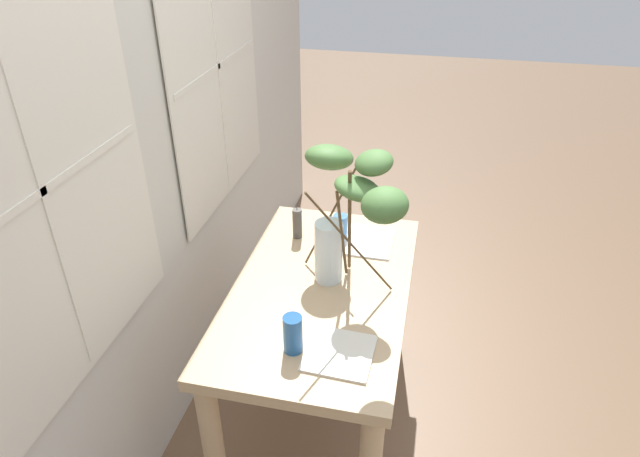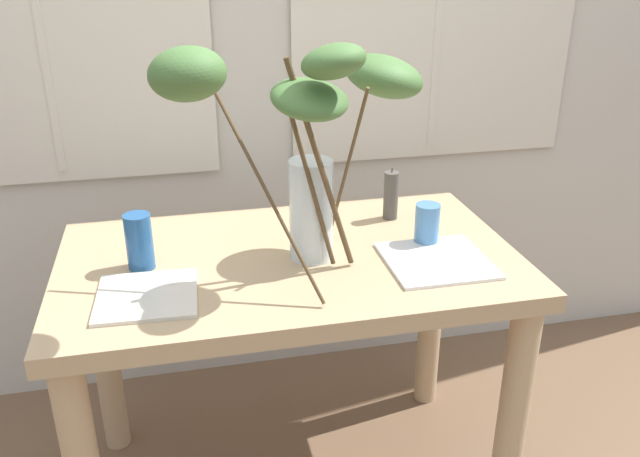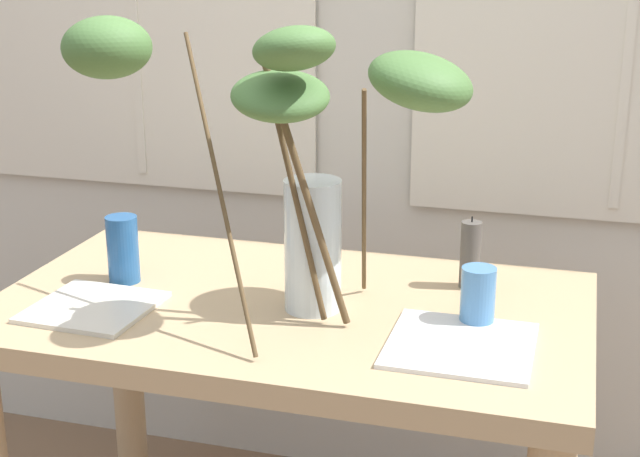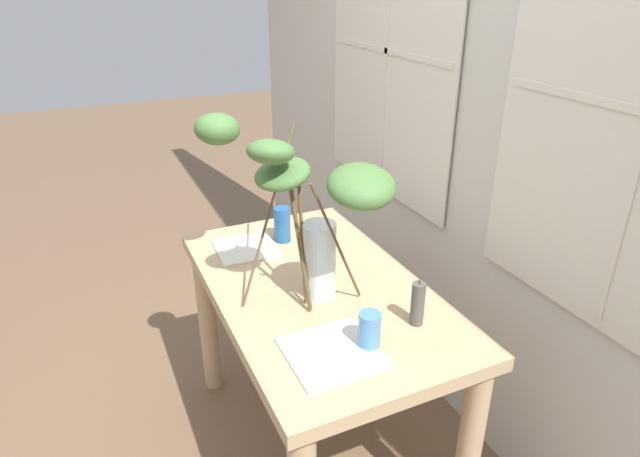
% 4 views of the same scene
% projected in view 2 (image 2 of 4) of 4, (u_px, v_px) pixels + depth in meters
% --- Properties ---
extents(dining_table, '(1.20, 0.70, 0.77)m').
position_uv_depth(dining_table, '(291.00, 303.00, 1.81)').
color(dining_table, tan).
rests_on(dining_table, ground).
extents(vase_with_branches, '(0.72, 0.51, 0.60)m').
position_uv_depth(vase_with_branches, '(317.00, 125.00, 1.54)').
color(vase_with_branches, silver).
rests_on(vase_with_branches, dining_table).
extents(drinking_glass_blue_left, '(0.07, 0.07, 0.15)m').
position_uv_depth(drinking_glass_blue_left, '(139.00, 242.00, 1.66)').
color(drinking_glass_blue_left, '#235693').
rests_on(drinking_glass_blue_left, dining_table).
extents(drinking_glass_blue_right, '(0.07, 0.07, 0.11)m').
position_uv_depth(drinking_glass_blue_right, '(427.00, 224.00, 1.80)').
color(drinking_glass_blue_right, '#4C84BC').
rests_on(drinking_glass_blue_right, dining_table).
extents(plate_square_left, '(0.24, 0.24, 0.01)m').
position_uv_depth(plate_square_left, '(147.00, 296.00, 1.55)').
color(plate_square_left, silver).
rests_on(plate_square_left, dining_table).
extents(plate_square_right, '(0.26, 0.26, 0.01)m').
position_uv_depth(plate_square_right, '(436.00, 261.00, 1.72)').
color(plate_square_right, white).
rests_on(plate_square_right, dining_table).
extents(pillar_candle, '(0.04, 0.04, 0.16)m').
position_uv_depth(pillar_candle, '(391.00, 196.00, 1.96)').
color(pillar_candle, '#514C47').
rests_on(pillar_candle, dining_table).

